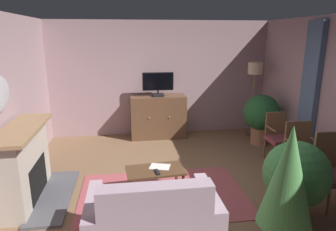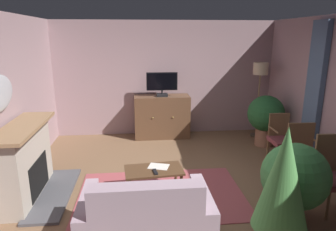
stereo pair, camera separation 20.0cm
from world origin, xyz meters
name	(u,v)px [view 1 (the left image)]	position (x,y,z in m)	size (l,w,h in m)	color
ground_plane	(182,188)	(0.00, 0.00, -0.02)	(5.76, 6.20, 0.04)	brown
wall_back	(160,79)	(0.00, 2.85, 1.34)	(5.76, 0.10, 2.68)	gray
curtain_panel_far	(310,84)	(2.52, 0.77, 1.47)	(0.10, 0.44, 2.25)	slate
rug_central	(163,195)	(-0.34, -0.21, 0.01)	(2.48, 1.63, 0.01)	#9E474C
fireplace	(25,166)	(-2.30, -0.03, 0.52)	(0.84, 1.58, 1.11)	#4C4C51
tv_cabinet	(158,118)	(-0.10, 2.50, 0.47)	(1.27, 0.56, 0.99)	#402A1C
television	(158,84)	(-0.10, 2.45, 1.28)	(0.70, 0.20, 0.55)	black
coffee_table	(155,173)	(-0.44, -0.16, 0.35)	(0.90, 0.56, 0.41)	#4C331E
tv_remote	(157,172)	(-0.43, -0.28, 0.42)	(0.17, 0.05, 0.02)	black
folded_newspaper	(160,167)	(-0.36, -0.08, 0.41)	(0.30, 0.22, 0.01)	silver
sofa_floral	(153,224)	(-0.59, -1.35, 0.31)	(1.44, 0.91, 0.94)	#AD93A3
side_chair_tucked_against_wall	(334,169)	(2.00, -0.77, 0.53)	(0.52, 0.53, 1.03)	brown
side_chair_mid_row	(301,149)	(1.99, 0.04, 0.52)	(0.50, 0.44, 0.96)	brown
side_chair_nearest_door	(278,136)	(1.99, 0.77, 0.50)	(0.43, 0.48, 0.92)	brown
potted_plant_small_fern_corner	(296,175)	(1.32, -0.96, 0.59)	(0.86, 0.86, 1.03)	#3D4C5B
potted_plant_tall_palm_by_window	(288,183)	(0.87, -1.50, 0.78)	(0.60, 0.60, 1.44)	slate
potted_plant_on_hearth_side	(261,115)	(2.07, 1.70, 0.66)	(0.78, 0.78, 1.11)	#99664C
floor_lamp	(255,75)	(2.13, 2.31, 1.45)	(0.33, 0.33, 1.74)	#4C4233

